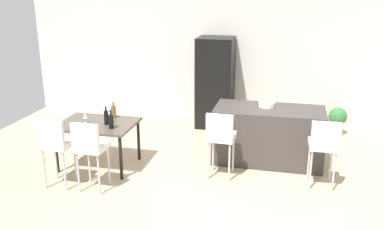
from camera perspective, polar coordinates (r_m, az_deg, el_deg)
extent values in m
plane|color=tan|center=(6.33, 6.00, -9.38)|extent=(10.00, 10.00, 0.00)
cube|color=beige|center=(8.77, 8.90, 8.15)|extent=(10.00, 0.12, 2.90)
cube|color=#383330|center=(7.01, 10.39, -2.73)|extent=(1.77, 0.83, 0.92)
cube|color=silver|center=(6.32, 4.06, -2.94)|extent=(0.42, 0.42, 0.08)
cube|color=silver|center=(6.09, 3.78, -1.55)|extent=(0.40, 0.08, 0.36)
cylinder|color=#B2B2B7|center=(6.62, 2.92, -5.14)|extent=(0.03, 0.03, 0.61)
cylinder|color=#B2B2B7|center=(6.57, 5.66, -5.41)|extent=(0.03, 0.03, 0.61)
cylinder|color=#B2B2B7|center=(6.34, 2.28, -6.22)|extent=(0.03, 0.03, 0.61)
cylinder|color=#B2B2B7|center=(6.28, 5.14, -6.52)|extent=(0.03, 0.03, 0.61)
cube|color=silver|center=(6.28, 17.54, -3.90)|extent=(0.42, 0.42, 0.08)
cube|color=silver|center=(6.04, 17.89, -2.54)|extent=(0.40, 0.08, 0.36)
cylinder|color=#B2B2B7|center=(6.54, 15.71, -6.14)|extent=(0.03, 0.03, 0.61)
cylinder|color=#B2B2B7|center=(6.58, 18.50, -6.26)|extent=(0.03, 0.03, 0.61)
cylinder|color=#B2B2B7|center=(6.24, 15.93, -7.31)|extent=(0.03, 0.03, 0.61)
cylinder|color=#B2B2B7|center=(6.29, 18.86, -7.43)|extent=(0.03, 0.03, 0.61)
cube|color=#4C4238|center=(6.80, -12.84, -1.22)|extent=(1.20, 0.89, 0.04)
cylinder|color=black|center=(7.48, -15.11, -2.64)|extent=(0.05, 0.05, 0.70)
cylinder|color=black|center=(7.05, -7.33, -3.41)|extent=(0.05, 0.05, 0.70)
cylinder|color=black|center=(6.86, -18.10, -4.79)|extent=(0.05, 0.05, 0.70)
cylinder|color=black|center=(6.39, -9.73, -5.83)|extent=(0.05, 0.05, 0.70)
cube|color=silver|center=(6.34, -17.91, -3.74)|extent=(0.41, 0.41, 0.08)
cube|color=silver|center=(6.12, -18.87, -2.38)|extent=(0.40, 0.07, 0.36)
cylinder|color=#B2B2B7|center=(6.67, -18.17, -5.89)|extent=(0.03, 0.03, 0.61)
cylinder|color=#B2B2B7|center=(6.52, -15.71, -6.20)|extent=(0.03, 0.03, 0.61)
cylinder|color=#B2B2B7|center=(6.42, -19.57, -6.97)|extent=(0.03, 0.03, 0.61)
cylinder|color=#B2B2B7|center=(6.26, -17.04, -7.33)|extent=(0.03, 0.03, 0.61)
cube|color=silver|center=(6.08, -13.53, -4.25)|extent=(0.41, 0.41, 0.08)
cube|color=silver|center=(5.87, -14.45, -2.84)|extent=(0.40, 0.07, 0.36)
cylinder|color=#B2B2B7|center=(6.42, -13.92, -6.44)|extent=(0.03, 0.03, 0.61)
cylinder|color=#B2B2B7|center=(6.28, -11.32, -6.81)|extent=(0.03, 0.03, 0.61)
cylinder|color=#B2B2B7|center=(6.16, -15.32, -7.59)|extent=(0.03, 0.03, 0.61)
cylinder|color=#B2B2B7|center=(6.02, -12.64, -8.00)|extent=(0.03, 0.03, 0.61)
cylinder|color=black|center=(6.45, -11.03, -0.92)|extent=(0.07, 0.07, 0.22)
cylinder|color=black|center=(6.41, -11.11, 0.35)|extent=(0.03, 0.03, 0.08)
cylinder|color=brown|center=(6.96, -10.69, 0.44)|extent=(0.08, 0.08, 0.21)
cylinder|color=brown|center=(6.92, -10.75, 1.51)|extent=(0.03, 0.03, 0.07)
cylinder|color=black|center=(6.65, -11.66, -0.37)|extent=(0.07, 0.07, 0.22)
cylinder|color=black|center=(6.61, -11.74, 0.88)|extent=(0.02, 0.02, 0.08)
cylinder|color=silver|center=(6.82, -14.37, -1.08)|extent=(0.06, 0.06, 0.00)
cylinder|color=silver|center=(6.81, -14.39, -0.74)|extent=(0.01, 0.01, 0.08)
cone|color=silver|center=(6.78, -14.45, -0.06)|extent=(0.07, 0.07, 0.09)
cube|color=black|center=(8.54, 3.21, 4.45)|extent=(0.72, 0.68, 1.84)
cylinder|color=beige|center=(6.95, 10.20, 1.41)|extent=(0.27, 0.27, 0.07)
cylinder|color=#996B4C|center=(8.69, 19.15, -1.86)|extent=(0.24, 0.24, 0.22)
sphere|color=#2D6B33|center=(8.61, 19.33, -0.18)|extent=(0.35, 0.35, 0.35)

